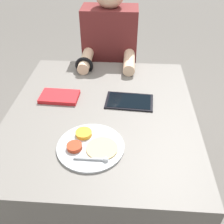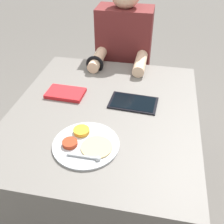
{
  "view_description": "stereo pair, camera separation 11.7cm",
  "coord_description": "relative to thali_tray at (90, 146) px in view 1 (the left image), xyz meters",
  "views": [
    {
      "loc": [
        0.12,
        -1.01,
        1.54
      ],
      "look_at": [
        0.06,
        -0.08,
        0.83
      ],
      "focal_mm": 42.0,
      "sensor_mm": 36.0,
      "label": 1
    },
    {
      "loc": [
        0.24,
        -1.0,
        1.54
      ],
      "look_at": [
        0.06,
        -0.08,
        0.83
      ],
      "focal_mm": 42.0,
      "sensor_mm": 36.0,
      "label": 2
    }
  ],
  "objects": [
    {
      "name": "red_notebook",
      "position": [
        -0.21,
        0.34,
        0.0
      ],
      "size": [
        0.2,
        0.13,
        0.02
      ],
      "color": "silver",
      "rests_on": "dining_table"
    },
    {
      "name": "tablet_device",
      "position": [
        0.16,
        0.34,
        -0.0
      ],
      "size": [
        0.25,
        0.16,
        0.01
      ],
      "color": "black",
      "rests_on": "dining_table"
    },
    {
      "name": "ground_plane",
      "position": [
        0.02,
        0.25,
        -0.78
      ],
      "size": [
        12.0,
        12.0,
        0.0
      ],
      "primitive_type": "plane",
      "color": "#605B56"
    },
    {
      "name": "person_diner",
      "position": [
        0.01,
        0.93,
        -0.19
      ],
      "size": [
        0.37,
        0.45,
        1.24
      ],
      "color": "black",
      "rests_on": "ground_plane"
    },
    {
      "name": "dining_table",
      "position": [
        0.02,
        0.25,
        -0.39
      ],
      "size": [
        0.91,
        1.04,
        0.77
      ],
      "color": "slate",
      "rests_on": "ground_plane"
    },
    {
      "name": "thali_tray",
      "position": [
        0.0,
        0.0,
        0.0
      ],
      "size": [
        0.28,
        0.28,
        0.03
      ],
      "color": "#B7BABF",
      "rests_on": "dining_table"
    }
  ]
}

